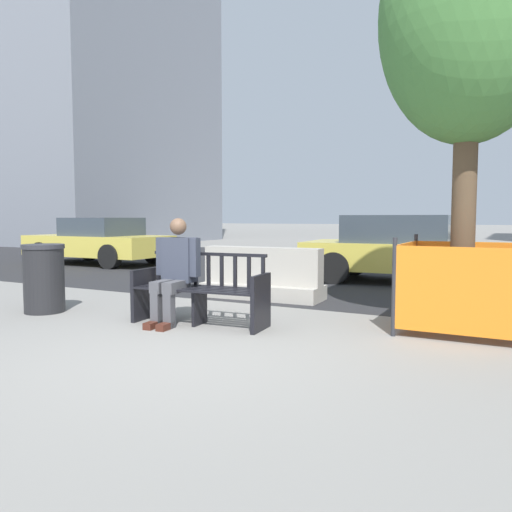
{
  "coord_description": "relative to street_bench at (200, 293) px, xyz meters",
  "views": [
    {
      "loc": [
        2.78,
        -3.96,
        1.32
      ],
      "look_at": [
        -0.66,
        2.6,
        0.75
      ],
      "focal_mm": 35.0,
      "sensor_mm": 36.0,
      "label": 1
    }
  ],
  "objects": [
    {
      "name": "car_taxi_near",
      "position": [
        -7.08,
        5.37,
        0.26
      ],
      "size": [
        4.12,
        2.02,
        1.32
      ],
      "color": "#DBC64C",
      "rests_on": "ground"
    },
    {
      "name": "street_asphalt",
      "position": [
        0.67,
        7.57,
        -0.39
      ],
      "size": [
        120.0,
        12.0,
        0.01
      ],
      "primitive_type": "cube",
      "color": "#28282B",
      "rests_on": "ground"
    },
    {
      "name": "car_sedan_mid",
      "position": [
        1.38,
        5.3,
        0.29
      ],
      "size": [
        4.11,
        2.07,
        1.37
      ],
      "color": "#DBC64C",
      "rests_on": "ground"
    },
    {
      "name": "seated_person",
      "position": [
        -0.32,
        -0.08,
        0.29
      ],
      "size": [
        0.59,
        0.75,
        1.31
      ],
      "color": "#383D4C",
      "rests_on": "ground"
    },
    {
      "name": "ground_plane",
      "position": [
        0.67,
        -1.13,
        -0.4
      ],
      "size": [
        200.0,
        200.0,
        0.0
      ],
      "primitive_type": "plane",
      "color": "gray"
    },
    {
      "name": "trash_bin",
      "position": [
        -2.38,
        -0.35,
        0.08
      ],
      "size": [
        0.57,
        0.57,
        0.95
      ],
      "color": "#232326",
      "rests_on": "ground"
    },
    {
      "name": "street_tree",
      "position": [
        2.89,
        1.11,
        3.13
      ],
      "size": [
        2.0,
        2.0,
        4.99
      ],
      "color": "brown",
      "rests_on": "ground"
    },
    {
      "name": "jersey_barrier_centre",
      "position": [
        -0.23,
        2.13,
        -0.06
      ],
      "size": [
        2.02,
        0.75,
        0.84
      ],
      "color": "#ADA89E",
      "rests_on": "ground"
    },
    {
      "name": "street_bench",
      "position": [
        0.0,
        0.0,
        0.0
      ],
      "size": [
        1.73,
        0.66,
        0.88
      ],
      "color": "black",
      "rests_on": "ground"
    },
    {
      "name": "construction_fence",
      "position": [
        2.89,
        1.11,
        0.16
      ],
      "size": [
        1.32,
        1.32,
        1.1
      ],
      "color": "#2D2D33",
      "rests_on": "ground"
    }
  ]
}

